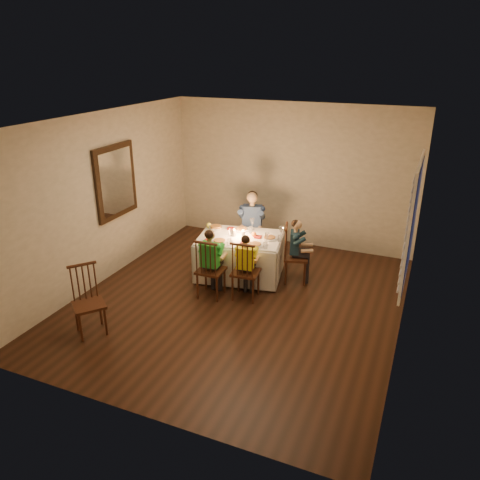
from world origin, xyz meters
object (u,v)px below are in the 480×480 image
at_px(chair_near_left, 212,295).
at_px(adult, 251,257).
at_px(chair_adult, 251,257).
at_px(chair_extra, 93,332).
at_px(dining_table, 240,248).
at_px(child_green, 212,295).
at_px(chair_near_right, 246,297).
at_px(child_teal, 295,281).
at_px(child_yellow, 246,297).
at_px(serving_bowl, 216,228).
at_px(chair_end, 295,281).

height_order(chair_near_left, adult, adult).
xyz_separation_m(chair_adult, chair_extra, (-1.04, -3.01, 0.00)).
relative_size(dining_table, child_green, 1.39).
xyz_separation_m(chair_near_right, child_teal, (0.52, 0.81, 0.00)).
bearing_deg(chair_near_left, child_green, 180.00).
height_order(dining_table, child_yellow, dining_table).
height_order(dining_table, chair_adult, dining_table).
distance_m(dining_table, child_yellow, 0.87).
bearing_deg(chair_near_left, child_teal, -138.85).
bearing_deg(child_green, chair_extra, 54.55).
bearing_deg(serving_bowl, child_yellow, -42.04).
xyz_separation_m(chair_near_left, child_teal, (1.01, 0.95, 0.00)).
height_order(dining_table, child_teal, dining_table).
bearing_deg(chair_near_left, child_yellow, -166.00).
xyz_separation_m(chair_end, child_green, (-1.01, -0.95, 0.00)).
bearing_deg(chair_extra, child_yellow, -3.09).
bearing_deg(dining_table, chair_near_left, -111.04).
distance_m(dining_table, chair_adult, 0.89).
distance_m(chair_near_left, serving_bowl, 1.20).
bearing_deg(serving_bowl, child_teal, 2.27).
relative_size(adult, child_green, 1.14).
xyz_separation_m(chair_near_right, chair_end, (0.52, 0.81, 0.00)).
xyz_separation_m(dining_table, adult, (-0.09, 0.74, -0.49)).
relative_size(child_green, child_yellow, 1.06).
distance_m(chair_near_right, child_yellow, 0.00).
bearing_deg(chair_end, dining_table, 86.51).
bearing_deg(chair_near_left, chair_extra, 54.55).
xyz_separation_m(chair_end, serving_bowl, (-1.36, -0.05, 0.71)).
height_order(chair_end, serving_bowl, serving_bowl).
relative_size(chair_near_left, chair_end, 1.00).
distance_m(chair_near_right, serving_bowl, 1.33).
distance_m(chair_end, child_green, 1.39).
bearing_deg(chair_extra, child_teal, -0.23).
distance_m(chair_extra, child_yellow, 2.21).
bearing_deg(chair_end, serving_bowl, 77.07).
bearing_deg(adult, child_green, -104.60).
height_order(chair_end, child_teal, child_teal).
height_order(chair_near_right, child_green, child_green).
height_order(dining_table, chair_extra, dining_table).
distance_m(chair_adult, chair_near_left, 1.52).
distance_m(chair_near_left, child_teal, 1.39).
distance_m(child_yellow, child_teal, 0.96).
bearing_deg(child_teal, serving_bowl, 77.07).
bearing_deg(serving_bowl, chair_end, 2.27).
distance_m(chair_near_left, chair_end, 1.39).
relative_size(dining_table, chair_near_left, 1.58).
bearing_deg(chair_extra, dining_table, 12.61).
bearing_deg(child_teal, chair_near_right, 132.12).
relative_size(chair_adult, child_teal, 0.91).
bearing_deg(chair_near_left, dining_table, -102.19).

